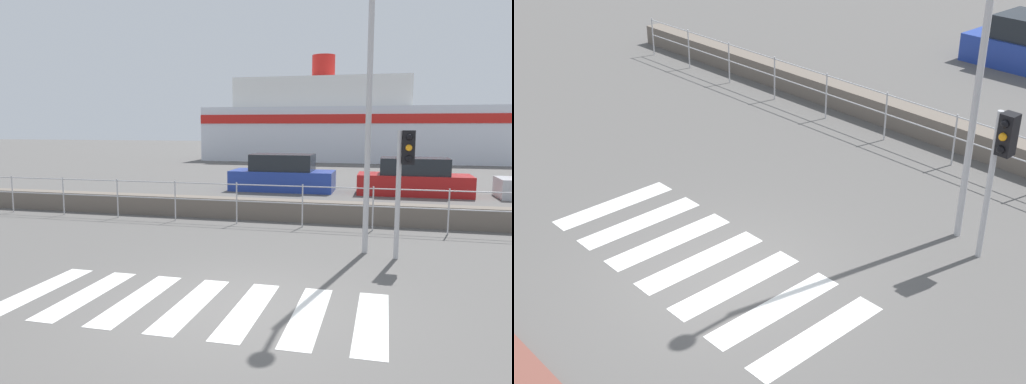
% 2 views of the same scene
% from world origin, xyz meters
% --- Properties ---
extents(ground_plane, '(160.00, 160.00, 0.00)m').
position_xyz_m(ground_plane, '(0.00, 0.00, 0.00)').
color(ground_plane, '#565451').
extents(crosswalk, '(5.85, 2.40, 0.01)m').
position_xyz_m(crosswalk, '(-0.67, 0.00, 0.00)').
color(crosswalk, silver).
rests_on(crosswalk, ground_plane).
extents(seawall, '(24.68, 0.55, 0.59)m').
position_xyz_m(seawall, '(0.00, 7.16, 0.29)').
color(seawall, '#6B6056').
rests_on(seawall, ground_plane).
extents(harbor_fence, '(22.25, 0.04, 1.17)m').
position_xyz_m(harbor_fence, '(0.00, 6.28, 0.77)').
color(harbor_fence, '#B2B2B5').
rests_on(harbor_fence, ground_plane).
extents(traffic_light_far, '(0.34, 0.32, 2.63)m').
position_xyz_m(traffic_light_far, '(2.51, 3.54, 1.93)').
color(traffic_light_far, '#B2B2B5').
rests_on(traffic_light_far, ground_plane).
extents(streetlamp, '(0.32, 1.31, 6.76)m').
position_xyz_m(streetlamp, '(1.76, 3.66, 4.15)').
color(streetlamp, '#B2B2B5').
rests_on(streetlamp, ground_plane).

